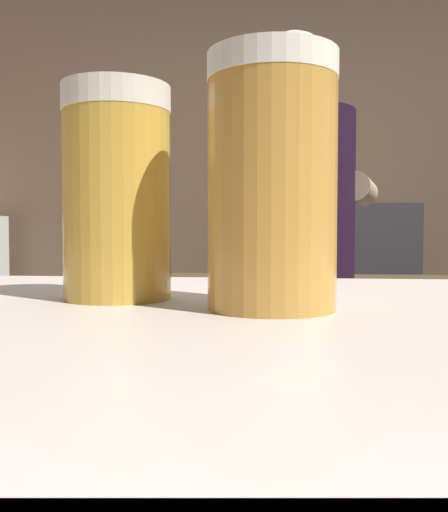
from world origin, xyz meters
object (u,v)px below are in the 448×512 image
mixing_bowl (290,273)px  chefs_knife (371,281)px  bottle_hot_sauce (351,190)px  bottle_soy (297,192)px  bottle_vinegar (352,190)px  bartender (292,283)px  pint_glass_near (272,183)px  pint_glass_far (117,193)px

mixing_bowl → chefs_knife: mixing_bowl is taller
bottle_hot_sauce → bottle_soy: size_ratio=1.07×
bottle_vinegar → mixing_bowl: bearing=-106.6°
bartender → bottle_vinegar: (0.39, 1.77, 0.38)m
pint_glass_near → mixing_bowl: bearing=88.5°
bottle_vinegar → bottle_hot_sauce: 0.16m
mixing_bowl → chefs_knife: bearing=-17.6°
pint_glass_near → pint_glass_far: 0.11m
bartender → pint_glass_near: bearing=-168.6°
mixing_bowl → bottle_soy: (0.06, 1.21, 0.37)m
bottle_soy → bartender: bearing=-92.3°
bottle_soy → pint_glass_near: bearing=-92.1°
pint_glass_near → bottle_soy: (0.11, 2.95, 0.19)m
bottle_vinegar → chefs_knife: bearing=-94.4°
chefs_knife → pint_glass_near: pint_glass_near is taller
bottle_hot_sauce → pint_glass_near: bearing=-98.0°
chefs_knife → pint_glass_near: bearing=-99.8°
chefs_knife → bottle_vinegar: (0.11, 1.37, 0.41)m
bottle_vinegar → bottle_soy: bottle_vinegar is taller
bottle_hot_sauce → bottle_soy: bearing=162.1°
bartender → bottle_soy: 1.75m
mixing_bowl → bottle_hot_sauce: bearing=72.4°
bartender → chefs_knife: 0.49m
mixing_bowl → pint_glass_far: pint_glass_far is taller
mixing_bowl → chefs_knife: 0.29m
bottle_soy → pint_glass_far: bearing=-94.2°
mixing_bowl → pint_glass_near: size_ratio=1.14×
bottle_soy → bottle_vinegar: bearing=11.4°
chefs_knife → bottle_soy: bottle_soy is taller
bottle_vinegar → bottle_hot_sauce: bottle_vinegar is taller
bartender → chefs_knife: bearing=-21.4°
mixing_bowl → pint_glass_near: 1.74m
bottle_vinegar → bottle_hot_sauce: (-0.03, -0.16, -0.01)m
pint_glass_near → bottle_vinegar: 3.05m
chefs_knife → bottle_hot_sauce: bearing=87.6°
bartender → pint_glass_near: size_ratio=10.90×
chefs_knife → bartender: bearing=-123.4°
pint_glass_far → bottle_hot_sauce: bearing=79.8°
pint_glass_near → chefs_knife: bearing=78.9°
mixing_bowl → pint_glass_far: size_ratio=1.19×
chefs_knife → bottle_soy: 1.38m
chefs_knife → bottle_soy: bearing=100.6°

